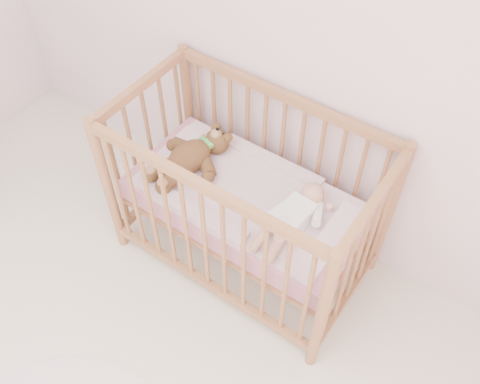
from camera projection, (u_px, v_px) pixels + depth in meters
The scene contains 6 objects.
wall_back at pixel (281, 16), 2.40m from camera, with size 4.00×0.02×2.70m, color silver.
crib at pixel (245, 201), 2.80m from camera, with size 1.36×0.76×1.00m, color #B16F4B, non-canonical shape.
mattress at pixel (245, 203), 2.81m from camera, with size 1.22×0.62×0.13m, color #C77C93.
blanket at pixel (246, 193), 2.76m from camera, with size 1.10×0.58×0.06m, color #CE8E9C, non-canonical shape.
baby at pixel (294, 213), 2.58m from camera, with size 0.26×0.54×0.13m, color white, non-canonical shape.
teddy_bear at pixel (189, 157), 2.81m from camera, with size 0.39×0.55×0.15m, color brown, non-canonical shape.
Camera 1 is at (1.07, 0.13, 2.67)m, focal length 40.00 mm.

